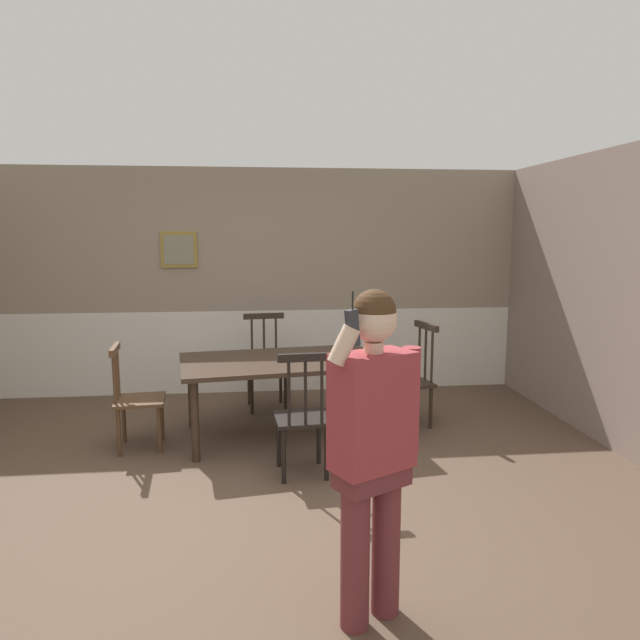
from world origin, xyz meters
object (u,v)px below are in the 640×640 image
at_px(dining_table, 281,367).
at_px(chair_near_window, 411,378).
at_px(chair_by_doorway, 136,398).
at_px(chair_at_table_head, 303,416).
at_px(person_figure, 374,438).
at_px(chair_opposite_corner, 266,364).

relative_size(dining_table, chair_near_window, 1.92).
distance_m(chair_by_doorway, chair_at_table_head, 1.58).
bearing_deg(chair_near_window, person_figure, 148.61).
bearing_deg(chair_at_table_head, person_figure, -87.79).
bearing_deg(person_figure, chair_near_window, -136.46).
height_order(chair_near_window, chair_at_table_head, chair_near_window).
relative_size(chair_at_table_head, chair_opposite_corner, 1.00).
height_order(chair_by_doorway, chair_opposite_corner, chair_opposite_corner).
xyz_separation_m(chair_near_window, person_figure, (-0.95, -2.82, 0.46)).
relative_size(chair_near_window, person_figure, 0.62).
bearing_deg(dining_table, chair_by_doorway, -171.95).
relative_size(dining_table, chair_at_table_head, 1.93).
distance_m(dining_table, chair_by_doorway, 1.30).
height_order(dining_table, chair_opposite_corner, chair_opposite_corner).
height_order(dining_table, chair_at_table_head, chair_at_table_head).
bearing_deg(chair_opposite_corner, chair_at_table_head, 92.10).
xyz_separation_m(dining_table, chair_opposite_corner, (-0.13, 0.91, -0.18)).
distance_m(chair_opposite_corner, person_figure, 3.60).
xyz_separation_m(chair_near_window, chair_at_table_head, (-1.15, -1.09, 0.01)).
relative_size(chair_by_doorway, person_figure, 0.57).
bearing_deg(dining_table, person_figure, -82.84).
xyz_separation_m(chair_at_table_head, person_figure, (0.20, -1.73, 0.45)).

